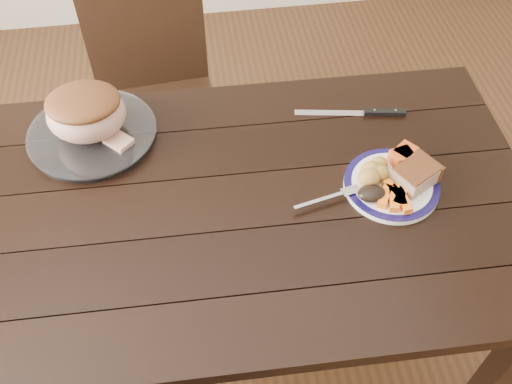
{
  "coord_description": "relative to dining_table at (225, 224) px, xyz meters",
  "views": [
    {
      "loc": [
        -0.05,
        -0.9,
        1.88
      ],
      "look_at": [
        0.08,
        -0.02,
        0.8
      ],
      "focal_mm": 40.0,
      "sensor_mm": 36.0,
      "label": 1
    }
  ],
  "objects": [
    {
      "name": "fork",
      "position": [
        0.27,
        -0.04,
        0.11
      ],
      "size": [
        0.18,
        0.06,
        0.0
      ],
      "rotation": [
        0.0,
        0.0,
        0.23
      ],
      "color": "silver",
      "rests_on": "dinner_plate"
    },
    {
      "name": "serving_platter",
      "position": [
        -0.34,
        0.28,
        0.1
      ],
      "size": [
        0.35,
        0.35,
        0.02
      ],
      "primitive_type": "cylinder",
      "color": "white",
      "rests_on": "dining_table"
    },
    {
      "name": "roast_joint",
      "position": [
        -0.34,
        0.28,
        0.18
      ],
      "size": [
        0.21,
        0.18,
        0.14
      ],
      "primitive_type": "ellipsoid",
      "color": "tan",
      "rests_on": "serving_platter"
    },
    {
      "name": "carving_knife",
      "position": [
        0.46,
        0.26,
        0.1
      ],
      "size": [
        0.32,
        0.07,
        0.01
      ],
      "rotation": [
        0.0,
        0.0,
        -0.16
      ],
      "color": "silver",
      "rests_on": "dining_table"
    },
    {
      "name": "carrot_batons",
      "position": [
        0.42,
        -0.07,
        0.12
      ],
      "size": [
        0.1,
        0.11,
        0.02
      ],
      "color": "orange",
      "rests_on": "dinner_plate"
    },
    {
      "name": "roasted_potatoes",
      "position": [
        0.39,
        0.01,
        0.13
      ],
      "size": [
        0.09,
        0.09,
        0.05
      ],
      "color": "gold",
      "rests_on": "dinner_plate"
    },
    {
      "name": "ground",
      "position": [
        0.0,
        0.0,
        -0.66
      ],
      "size": [
        4.0,
        4.0,
        0.0
      ],
      "primitive_type": "plane",
      "color": "#472B16",
      "rests_on": "ground"
    },
    {
      "name": "pumpkin_wedges",
      "position": [
        0.48,
        0.06,
        0.13
      ],
      "size": [
        0.08,
        0.07,
        0.04
      ],
      "color": "#F3561B",
      "rests_on": "dinner_plate"
    },
    {
      "name": "dark_mushroom",
      "position": [
        0.37,
        -0.05,
        0.13
      ],
      "size": [
        0.07,
        0.05,
        0.03
      ],
      "primitive_type": "ellipsoid",
      "color": "black",
      "rests_on": "dinner_plate"
    },
    {
      "name": "plate_rim",
      "position": [
        0.43,
        -0.01,
        0.11
      ],
      "size": [
        0.25,
        0.25,
        0.02
      ],
      "primitive_type": "torus",
      "color": "#120C3C",
      "rests_on": "dinner_plate"
    },
    {
      "name": "pork_slice",
      "position": [
        0.49,
        -0.02,
        0.14
      ],
      "size": [
        0.13,
        0.12,
        0.05
      ],
      "primitive_type": "cube",
      "rotation": [
        0.0,
        0.0,
        0.52
      ],
      "color": "tan",
      "rests_on": "dinner_plate"
    },
    {
      "name": "cut_slice",
      "position": [
        -0.26,
        0.23,
        0.12
      ],
      "size": [
        0.09,
        0.09,
        0.02
      ],
      "primitive_type": "cube",
      "rotation": [
        0.0,
        0.0,
        -0.78
      ],
      "color": "tan",
      "rests_on": "serving_platter"
    },
    {
      "name": "dining_table",
      "position": [
        0.0,
        0.0,
        0.0
      ],
      "size": [
        1.62,
        0.93,
        0.75
      ],
      "rotation": [
        0.0,
        0.0,
        -0.02
      ],
      "color": "black",
      "rests_on": "ground"
    },
    {
      "name": "dinner_plate",
      "position": [
        0.43,
        -0.01,
        0.1
      ],
      "size": [
        0.25,
        0.25,
        0.02
      ],
      "primitive_type": "cylinder",
      "color": "white",
      "rests_on": "dining_table"
    },
    {
      "name": "chair_far",
      "position": [
        -0.18,
        0.74,
        -0.13
      ],
      "size": [
        0.46,
        0.47,
        0.93
      ],
      "rotation": [
        0.0,
        0.0,
        3.23
      ],
      "color": "black",
      "rests_on": "ground"
    }
  ]
}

